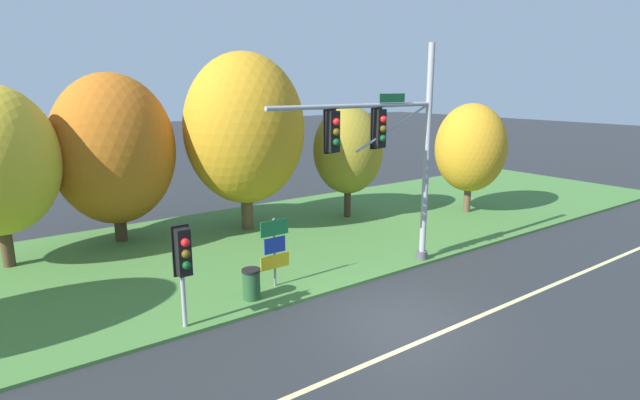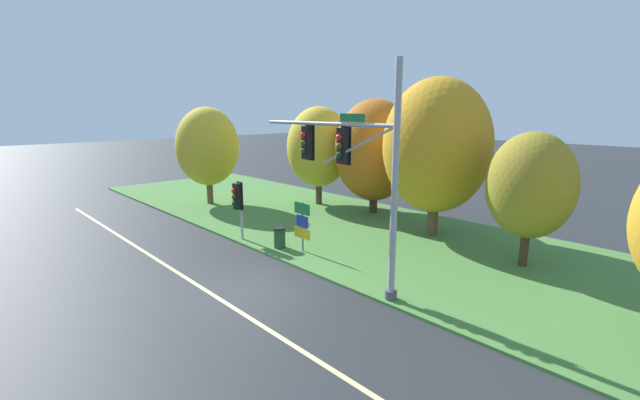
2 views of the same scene
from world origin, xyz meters
The scene contains 12 objects.
ground_plane centered at (0.00, 0.00, 0.00)m, with size 160.00×160.00×0.00m, color #282B2D.
lane_stripe centered at (0.00, -1.20, 0.00)m, with size 36.00×0.16×0.01m, color beige.
grass_verge centered at (0.00, 8.25, 0.05)m, with size 48.00×11.50×0.10m, color #477A38.
traffic_signal_mast centered at (2.28, 2.85, 4.41)m, with size 6.63×0.49×7.61m.
pedestrian_signal_near_kerb centered at (-5.00, 2.73, 2.07)m, with size 0.46×0.55×2.79m.
route_sign_post centered at (-1.66, 3.85, 1.40)m, with size 1.02×0.08×2.21m.
tree_nearest_road centered at (-13.31, 5.72, 3.84)m, with size 4.03×4.03×6.27m.
tree_left_of_mast centered at (-8.32, 10.91, 3.83)m, with size 4.11×4.11×6.31m.
tree_behind_signpost centered at (-4.29, 11.68, 3.84)m, with size 4.75×4.75×6.72m.
tree_mid_verge centered at (0.75, 10.24, 4.49)m, with size 5.13×5.13×7.61m.
tree_tall_centre centered at (5.62, 9.19, 3.32)m, with size 3.30×3.30×5.30m.
trash_bin centered at (-2.74, 3.42, 0.57)m, with size 0.56×0.56×0.93m.
Camera 2 is at (12.03, -7.70, 6.18)m, focal length 24.00 mm.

